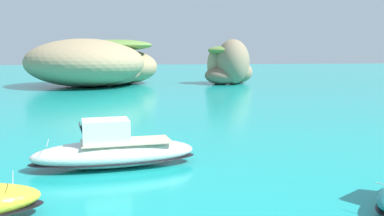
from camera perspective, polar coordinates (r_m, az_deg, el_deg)
islet_large at (r=90.31m, az=-12.61°, el=5.79°), size 33.79×35.55×9.37m
islet_small at (r=91.67m, az=5.10°, el=5.76°), size 13.32×12.81×9.39m
motorboat_white at (r=26.99m, az=-10.38°, el=-5.65°), size 10.47×4.35×2.99m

